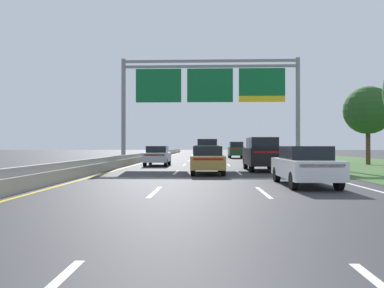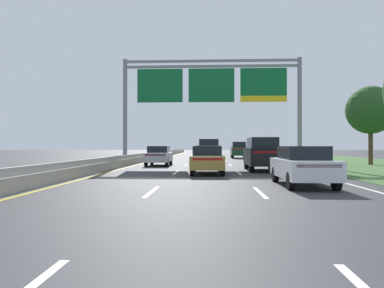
% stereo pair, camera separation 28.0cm
% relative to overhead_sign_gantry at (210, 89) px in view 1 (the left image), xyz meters
% --- Properties ---
extents(ground_plane, '(220.00, 220.00, 0.00)m').
position_rel_overhead_sign_gantry_xyz_m(ground_plane, '(-0.30, 6.36, -6.35)').
color(ground_plane, '#333335').
extents(lane_striping, '(11.96, 106.00, 0.01)m').
position_rel_overhead_sign_gantry_xyz_m(lane_striping, '(-0.30, 5.90, -6.34)').
color(lane_striping, white).
rests_on(lane_striping, ground).
extents(grass_verge_right, '(14.00, 110.00, 0.02)m').
position_rel_overhead_sign_gantry_xyz_m(grass_verge_right, '(13.65, 6.36, -6.34)').
color(grass_verge_right, '#3D602D').
rests_on(grass_verge_right, ground).
extents(median_barrier_concrete, '(0.60, 110.00, 0.85)m').
position_rel_overhead_sign_gantry_xyz_m(median_barrier_concrete, '(-6.90, 6.36, -5.99)').
color(median_barrier_concrete, '#A8A399').
rests_on(median_barrier_concrete, ground).
extents(overhead_sign_gantry, '(15.06, 0.42, 8.98)m').
position_rel_overhead_sign_gantry_xyz_m(overhead_sign_gantry, '(0.00, 0.00, 0.00)').
color(overhead_sign_gantry, gray).
rests_on(overhead_sign_gantry, ground).
extents(pickup_truck_grey, '(2.11, 5.44, 2.20)m').
position_rel_overhead_sign_gantry_xyz_m(pickup_truck_grey, '(-0.22, 1.62, -5.27)').
color(pickup_truck_grey, slate).
rests_on(pickup_truck_grey, ground).
extents(car_silver_left_lane_sedan, '(1.85, 4.41, 1.57)m').
position_rel_overhead_sign_gantry_xyz_m(car_silver_left_lane_sedan, '(-4.23, -1.47, -5.53)').
color(car_silver_left_lane_sedan, '#B2B5BA').
rests_on(car_silver_left_lane_sedan, ground).
extents(car_darkgreen_right_lane_suv, '(1.97, 4.73, 2.11)m').
position_rel_overhead_sign_gantry_xyz_m(car_darkgreen_right_lane_suv, '(3.61, 16.88, -5.25)').
color(car_darkgreen_right_lane_suv, '#193D23').
rests_on(car_darkgreen_right_lane_suv, ground).
extents(car_black_right_lane_suv, '(1.91, 4.71, 2.11)m').
position_rel_overhead_sign_gantry_xyz_m(car_black_right_lane_suv, '(3.18, -7.16, -5.25)').
color(car_black_right_lane_suv, black).
rests_on(car_black_right_lane_suv, ground).
extents(car_gold_centre_lane_sedan, '(1.88, 4.43, 1.57)m').
position_rel_overhead_sign_gantry_xyz_m(car_gold_centre_lane_sedan, '(-0.30, -10.01, -5.53)').
color(car_gold_centre_lane_sedan, '#A38438').
rests_on(car_gold_centre_lane_sedan, ground).
extents(car_white_right_lane_sedan, '(1.83, 4.41, 1.57)m').
position_rel_overhead_sign_gantry_xyz_m(car_white_right_lane_sedan, '(3.53, -15.97, -5.53)').
color(car_white_right_lane_sedan, silver).
rests_on(car_white_right_lane_sedan, ground).
extents(roadside_tree_mid, '(4.00, 4.00, 6.59)m').
position_rel_overhead_sign_gantry_xyz_m(roadside_tree_mid, '(13.29, 0.48, -1.78)').
color(roadside_tree_mid, '#4C3823').
rests_on(roadside_tree_mid, ground).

